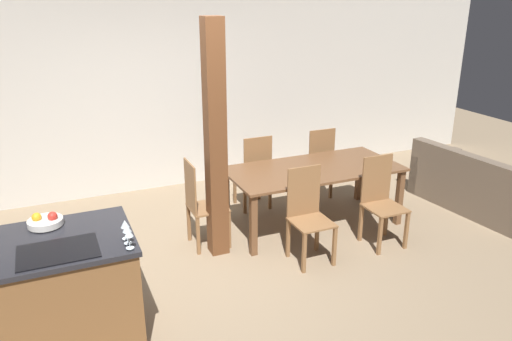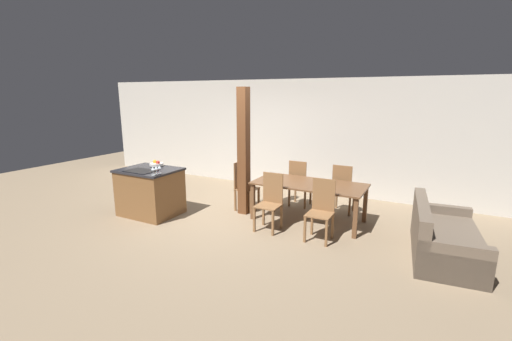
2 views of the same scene
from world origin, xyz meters
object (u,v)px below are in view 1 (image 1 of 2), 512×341
object	(u,v)px
dining_table	(314,174)
dining_chair_near_right	(381,200)
kitchen_island	(65,291)
wine_glass_middle	(127,229)
fruit_bowl	(45,221)
couch	(480,190)
dining_chair_near_left	(308,214)
wine_glass_near	(129,234)
dining_chair_far_left	(255,171)
wine_glass_far	(125,225)
timber_post	(215,143)
dining_chair_head_end	(201,203)
dining_chair_far_right	(317,162)

from	to	relation	value
dining_table	dining_chair_near_right	size ratio (longest dim) A/B	2.05
kitchen_island	wine_glass_middle	world-z (taller)	wine_glass_middle
fruit_bowl	couch	size ratio (longest dim) A/B	0.15
kitchen_island	dining_chair_near_left	xyz separation A→B (m)	(2.42, 0.42, 0.05)
fruit_bowl	dining_chair_near_right	distance (m)	3.44
kitchen_island	dining_chair_near_left	bearing A→B (deg)	9.80
wine_glass_near	dining_chair_near_left	distance (m)	2.16
dining_chair_far_left	wine_glass_far	bearing A→B (deg)	46.51
fruit_bowl	wine_glass_far	bearing A→B (deg)	-41.90
fruit_bowl	timber_post	distance (m)	1.81
wine_glass_far	wine_glass_middle	bearing A→B (deg)	-90.00
wine_glass_near	wine_glass_middle	bearing A→B (deg)	90.00
kitchen_island	wine_glass_near	size ratio (longest dim) A/B	7.14
kitchen_island	timber_post	size ratio (longest dim) A/B	0.45
dining_table	dining_chair_near_right	bearing A→B (deg)	-56.82
dining_table	kitchen_island	bearing A→B (deg)	-158.71
wine_glass_middle	dining_chair_far_left	bearing A→B (deg)	47.61
wine_glass_far	dining_chair_near_right	size ratio (longest dim) A/B	0.16
kitchen_island	wine_glass_middle	xyz separation A→B (m)	(0.49, -0.29, 0.58)
dining_chair_head_end	kitchen_island	bearing A→B (deg)	127.24
dining_table	dining_chair_far_right	world-z (taller)	dining_chair_far_right
wine_glass_middle	dining_chair_near_right	bearing A→B (deg)	13.99
kitchen_island	dining_chair_near_right	bearing A→B (deg)	7.13
dining_chair_near_left	dining_chair_near_right	size ratio (longest dim) A/B	1.00
kitchen_island	fruit_bowl	distance (m)	0.58
fruit_bowl	dining_table	world-z (taller)	fruit_bowl
dining_chair_far_right	dining_chair_head_end	size ratio (longest dim) A/B	1.00
dining_chair_near_right	dining_table	bearing A→B (deg)	123.18
wine_glass_far	dining_chair_head_end	size ratio (longest dim) A/B	0.16
dining_chair_near_left	couch	size ratio (longest dim) A/B	0.55
wine_glass_near	dining_chair_near_right	distance (m)	3.01
couch	dining_chair_far_left	bearing A→B (deg)	61.15
fruit_bowl	wine_glass_near	xyz separation A→B (m)	(0.55, -0.66, 0.08)
wine_glass_far	kitchen_island	bearing A→B (deg)	156.23
couch	timber_post	distance (m)	3.66
wine_glass_middle	dining_table	distance (m)	2.81
wine_glass_far	dining_table	xyz separation A→B (m)	(2.40, 1.34, -0.40)
wine_glass_near	timber_post	size ratio (longest dim) A/B	0.06
dining_chair_head_end	timber_post	size ratio (longest dim) A/B	0.40
couch	dining_chair_near_right	bearing A→B (deg)	92.33
couch	timber_post	bearing A→B (deg)	80.26
wine_glass_near	dining_chair_head_end	world-z (taller)	wine_glass_near
couch	wine_glass_middle	bearing A→B (deg)	96.25
kitchen_island	dining_chair_near_right	world-z (taller)	dining_chair_near_right
dining_chair_far_right	wine_glass_middle	bearing A→B (deg)	36.58
dining_table	dining_chair_near_right	xyz separation A→B (m)	(0.46, -0.71, -0.13)
fruit_bowl	kitchen_island	bearing A→B (deg)	-76.69
dining_chair_near_right	dining_chair_far_right	distance (m)	1.41
dining_chair_head_end	timber_post	bearing A→B (deg)	-147.76
kitchen_island	dining_chair_far_left	distance (m)	3.04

